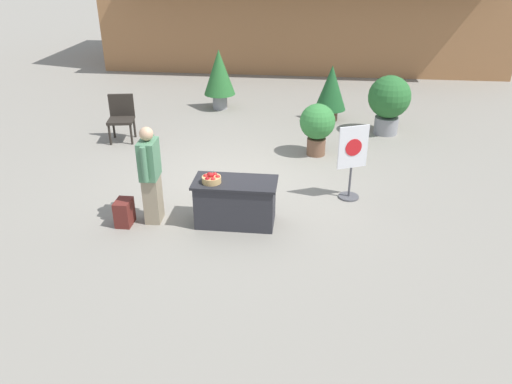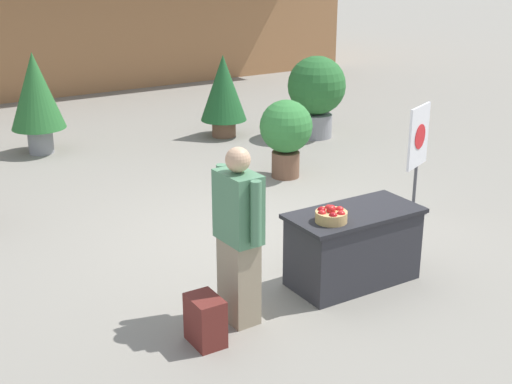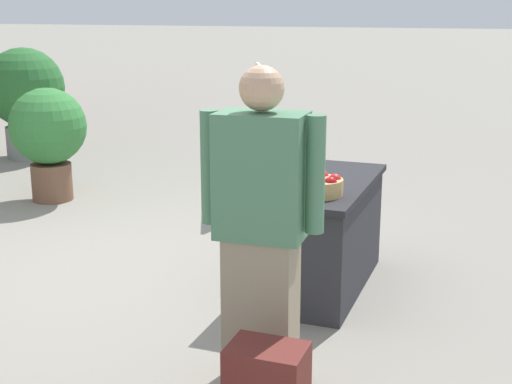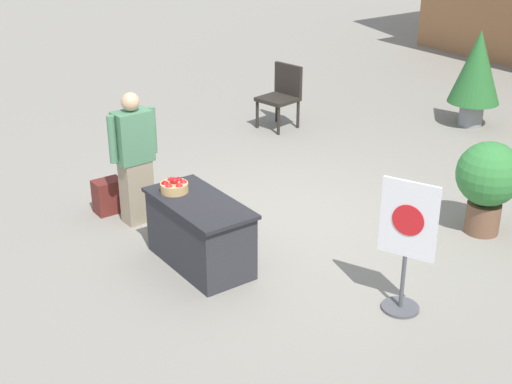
{
  "view_description": "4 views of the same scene",
  "coord_description": "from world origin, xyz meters",
  "px_view_note": "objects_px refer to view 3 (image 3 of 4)",
  "views": [
    {
      "loc": [
        1.34,
        -8.27,
        4.05
      ],
      "look_at": [
        0.58,
        -1.48,
        0.61
      ],
      "focal_mm": 35.0,
      "sensor_mm": 36.0,
      "label": 1
    },
    {
      "loc": [
        -3.87,
        -6.25,
        3.19
      ],
      "look_at": [
        -0.34,
        -0.56,
        0.79
      ],
      "focal_mm": 50.0,
      "sensor_mm": 36.0,
      "label": 2
    },
    {
      "loc": [
        -4.15,
        -2.56,
        1.84
      ],
      "look_at": [
        0.3,
        -0.93,
        0.61
      ],
      "focal_mm": 50.0,
      "sensor_mm": 36.0,
      "label": 3
    },
    {
      "loc": [
        5.98,
        -4.78,
        3.8
      ],
      "look_at": [
        0.62,
        -0.94,
        0.86
      ],
      "focal_mm": 50.0,
      "sensor_mm": 36.0,
      "label": 4
    }
  ],
  "objects_px": {
    "apple_basket": "(319,184)",
    "potted_plant_near_right": "(48,133)",
    "person_visitor": "(261,229)",
    "display_table": "(319,234)",
    "potted_plant_far_right": "(25,94)",
    "poster_board": "(259,130)"
  },
  "relations": [
    {
      "from": "display_table",
      "to": "person_visitor",
      "type": "distance_m",
      "value": 1.39
    },
    {
      "from": "display_table",
      "to": "potted_plant_far_right",
      "type": "distance_m",
      "value": 5.39
    },
    {
      "from": "display_table",
      "to": "potted_plant_far_right",
      "type": "height_order",
      "value": "potted_plant_far_right"
    },
    {
      "from": "apple_basket",
      "to": "person_visitor",
      "type": "xyz_separation_m",
      "value": [
        -0.97,
        0.02,
        0.0
      ]
    },
    {
      "from": "potted_plant_near_right",
      "to": "potted_plant_far_right",
      "type": "xyz_separation_m",
      "value": [
        1.62,
        1.5,
        0.14
      ]
    },
    {
      "from": "apple_basket",
      "to": "person_visitor",
      "type": "distance_m",
      "value": 0.97
    },
    {
      "from": "person_visitor",
      "to": "poster_board",
      "type": "xyz_separation_m",
      "value": [
        3.17,
        1.15,
        -0.1
      ]
    },
    {
      "from": "display_table",
      "to": "person_visitor",
      "type": "height_order",
      "value": "person_visitor"
    },
    {
      "from": "potted_plant_near_right",
      "to": "display_table",
      "type": "bearing_deg",
      "value": -112.62
    },
    {
      "from": "potted_plant_near_right",
      "to": "potted_plant_far_right",
      "type": "bearing_deg",
      "value": 42.74
    },
    {
      "from": "potted_plant_far_right",
      "to": "person_visitor",
      "type": "bearing_deg",
      "value": -132.46
    },
    {
      "from": "poster_board",
      "to": "potted_plant_far_right",
      "type": "xyz_separation_m",
      "value": [
        1.04,
        3.44,
        0.09
      ]
    },
    {
      "from": "person_visitor",
      "to": "apple_basket",
      "type": "bearing_deg",
      "value": -4.06
    },
    {
      "from": "potted_plant_near_right",
      "to": "potted_plant_far_right",
      "type": "relative_size",
      "value": 0.81
    },
    {
      "from": "display_table",
      "to": "poster_board",
      "type": "height_order",
      "value": "poster_board"
    },
    {
      "from": "potted_plant_far_right",
      "to": "apple_basket",
      "type": "bearing_deg",
      "value": -125.04
    },
    {
      "from": "display_table",
      "to": "poster_board",
      "type": "distance_m",
      "value": 2.18
    },
    {
      "from": "person_visitor",
      "to": "display_table",
      "type": "bearing_deg",
      "value": 0.0
    },
    {
      "from": "display_table",
      "to": "potted_plant_near_right",
      "type": "distance_m",
      "value": 3.3
    },
    {
      "from": "poster_board",
      "to": "potted_plant_far_right",
      "type": "bearing_deg",
      "value": 139.69
    },
    {
      "from": "apple_basket",
      "to": "display_table",
      "type": "bearing_deg",
      "value": 13.65
    },
    {
      "from": "apple_basket",
      "to": "potted_plant_near_right",
      "type": "height_order",
      "value": "potted_plant_near_right"
    }
  ]
}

